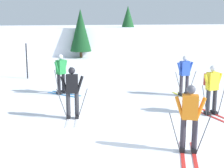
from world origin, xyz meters
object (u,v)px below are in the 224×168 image
trail_marker_pole (27,61)px  conifer_far_right (128,25)px  conifer_far_left (81,30)px  skier_blue (185,74)px  skier_orange (190,117)px  skier_yellow (212,87)px  skier_green (61,73)px  skier_black (72,92)px

trail_marker_pole → conifer_far_right: 12.78m
conifer_far_left → conifer_far_right: bearing=25.0°
conifer_far_left → conifer_far_right: conifer_far_right is taller
skier_blue → skier_orange: 6.01m
conifer_far_left → skier_orange: bearing=-86.9°
skier_yellow → skier_blue: (0.13, 2.70, -0.04)m
skier_yellow → trail_marker_pole: bearing=130.1°
skier_blue → conifer_far_right: size_ratio=0.42×
skier_yellow → skier_green: 6.30m
skier_black → skier_yellow: same height
skier_blue → trail_marker_pole: size_ratio=0.92×
skier_black → skier_yellow: size_ratio=1.00×
skier_yellow → skier_black: bearing=175.7°
conifer_far_left → skier_green: bearing=-98.9°
skier_blue → skier_green: same height
trail_marker_pole → conifer_far_left: size_ratio=0.50×
skier_black → conifer_far_left: bearing=84.0°
skier_black → skier_orange: size_ratio=1.00×
trail_marker_pole → skier_yellow: bearing=-49.9°
skier_yellow → skier_orange: same height
skier_green → trail_marker_pole: 4.23m
skier_black → conifer_far_left: conifer_far_left is taller
skier_yellow → skier_green: same height
skier_green → trail_marker_pole: bearing=113.4°
skier_black → skier_green: (-0.25, 3.59, 0.00)m
skier_blue → conifer_far_left: bearing=103.5°
skier_black → skier_green: bearing=94.0°
skier_black → conifer_far_left: size_ratio=0.46×
trail_marker_pole → conifer_far_right: (7.73, 10.07, 1.47)m
skier_black → skier_orange: 4.20m
skier_blue → trail_marker_pole: trail_marker_pole is taller
skier_black → skier_orange: (2.65, -3.26, 0.00)m
skier_yellow → skier_orange: size_ratio=1.00×
skier_blue → conifer_far_left: (-3.17, 13.24, 1.21)m
skier_black → skier_yellow: bearing=-4.3°
trail_marker_pole → conifer_far_right: bearing=52.5°
skier_orange → conifer_far_right: bearing=81.4°
skier_orange → trail_marker_pole: size_ratio=0.92×
skier_yellow → skier_green: (-4.91, 3.94, -0.04)m
skier_black → skier_blue: bearing=26.1°
skier_green → skier_orange: size_ratio=1.00×
conifer_far_right → conifer_far_left: bearing=-155.0°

